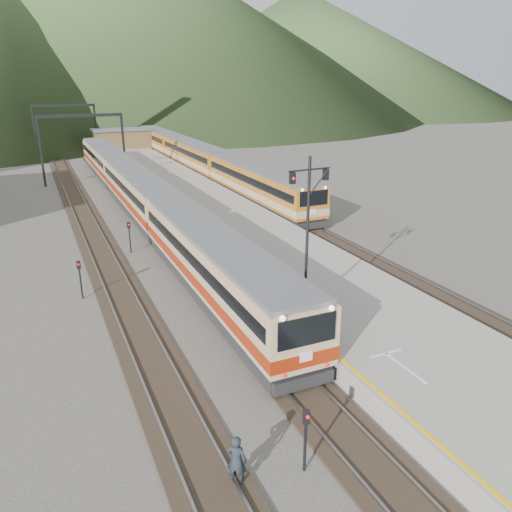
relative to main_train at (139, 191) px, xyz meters
name	(u,v)px	position (x,y,z in m)	size (l,w,h in m)	color
track_main	(137,208)	(0.00, 1.67, -2.01)	(2.60, 200.00, 0.23)	black
track_far	(82,214)	(-5.00, 1.67, -2.01)	(2.60, 200.00, 0.23)	black
track_second	(247,197)	(11.50, 1.67, -2.01)	(2.60, 200.00, 0.23)	black
platform	(199,203)	(5.60, -0.33, -1.58)	(8.00, 100.00, 1.00)	gray
gantry_near	(82,135)	(-2.85, 16.67, 3.51)	(9.55, 0.25, 8.00)	black
gantry_far	(65,120)	(-2.85, 41.67, 3.51)	(9.55, 0.25, 8.00)	black
station_shed	(123,138)	(5.60, 39.67, 0.49)	(9.40, 4.40, 3.10)	brown
hill_b	(110,14)	(30.00, 191.67, 35.42)	(220.00, 220.00, 75.00)	#2D4820
hill_c	(298,48)	(110.00, 171.67, 22.92)	(160.00, 160.00, 50.00)	#2D4820
main_train	(139,191)	(0.00, 0.00, 0.00)	(3.03, 62.03, 3.69)	tan
second_train	(195,155)	(11.50, 19.50, 0.02)	(3.06, 62.80, 3.74)	#A5631D
signal_mast	(308,221)	(2.65, -26.26, 3.52)	(2.20, 0.35, 7.58)	black
short_signal_a	(306,432)	(-2.00, -34.55, -0.61)	(0.26, 0.23, 2.27)	black
short_signal_b	(129,233)	(-2.97, -10.98, -0.61)	(0.22, 0.16, 2.27)	black
short_signal_c	(80,275)	(-7.01, -17.85, -0.61)	(0.23, 0.17, 2.27)	black
worker	(237,461)	(-4.18, -34.21, -1.19)	(0.65, 0.42, 1.77)	#1E232B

